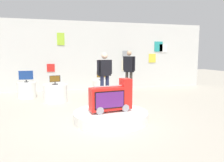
{
  "coord_description": "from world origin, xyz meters",
  "views": [
    {
      "loc": [
        -0.88,
        -5.08,
        1.65
      ],
      "look_at": [
        0.66,
        0.77,
        0.88
      ],
      "focal_mm": 34.01,
      "sensor_mm": 36.0,
      "label": 1
    }
  ],
  "objects_px": {
    "main_display_pedestal": "(111,116)",
    "display_pedestal_left_rear": "(27,90)",
    "tv_on_center_rear": "(55,80)",
    "tv_on_right_rear": "(101,75)",
    "shopper_browsing_near_truck": "(129,69)",
    "display_pedestal_center_rear": "(55,93)",
    "display_pedestal_right_rear": "(101,87)",
    "tv_on_left_rear": "(26,76)",
    "novelty_firetruck_tv": "(112,98)",
    "shopper_browsing_rear": "(105,74)"
  },
  "relations": [
    {
      "from": "main_display_pedestal",
      "to": "tv_on_left_rear",
      "type": "xyz_separation_m",
      "value": [
        -2.39,
        3.47,
        0.74
      ]
    },
    {
      "from": "shopper_browsing_near_truck",
      "to": "tv_on_left_rear",
      "type": "bearing_deg",
      "value": 177.25
    },
    {
      "from": "tv_on_center_rear",
      "to": "display_pedestal_right_rear",
      "type": "bearing_deg",
      "value": 24.63
    },
    {
      "from": "tv_on_center_rear",
      "to": "display_pedestal_left_rear",
      "type": "bearing_deg",
      "value": 138.97
    },
    {
      "from": "main_display_pedestal",
      "to": "novelty_firetruck_tv",
      "type": "relative_size",
      "value": 1.71
    },
    {
      "from": "display_pedestal_center_rear",
      "to": "shopper_browsing_rear",
      "type": "height_order",
      "value": "shopper_browsing_rear"
    },
    {
      "from": "novelty_firetruck_tv",
      "to": "shopper_browsing_rear",
      "type": "height_order",
      "value": "shopper_browsing_rear"
    },
    {
      "from": "display_pedestal_center_rear",
      "to": "tv_on_center_rear",
      "type": "relative_size",
      "value": 2.24
    },
    {
      "from": "display_pedestal_center_rear",
      "to": "display_pedestal_right_rear",
      "type": "relative_size",
      "value": 1.15
    },
    {
      "from": "tv_on_center_rear",
      "to": "display_pedestal_right_rear",
      "type": "distance_m",
      "value": 2.04
    },
    {
      "from": "tv_on_right_rear",
      "to": "display_pedestal_right_rear",
      "type": "bearing_deg",
      "value": 95.53
    },
    {
      "from": "novelty_firetruck_tv",
      "to": "display_pedestal_center_rear",
      "type": "relative_size",
      "value": 1.33
    },
    {
      "from": "main_display_pedestal",
      "to": "display_pedestal_right_rear",
      "type": "xyz_separation_m",
      "value": [
        0.47,
        3.39,
        0.19
      ]
    },
    {
      "from": "tv_on_right_rear",
      "to": "display_pedestal_left_rear",
      "type": "bearing_deg",
      "value": 178.24
    },
    {
      "from": "tv_on_center_rear",
      "to": "tv_on_right_rear",
      "type": "distance_m",
      "value": 1.99
    },
    {
      "from": "display_pedestal_left_rear",
      "to": "tv_on_right_rear",
      "type": "height_order",
      "value": "tv_on_right_rear"
    },
    {
      "from": "tv_on_left_rear",
      "to": "shopper_browsing_rear",
      "type": "bearing_deg",
      "value": -33.03
    },
    {
      "from": "novelty_firetruck_tv",
      "to": "display_pedestal_center_rear",
      "type": "bearing_deg",
      "value": 117.91
    },
    {
      "from": "shopper_browsing_near_truck",
      "to": "shopper_browsing_rear",
      "type": "distance_m",
      "value": 2.05
    },
    {
      "from": "display_pedestal_center_rear",
      "to": "tv_on_right_rear",
      "type": "distance_m",
      "value": 2.05
    },
    {
      "from": "display_pedestal_left_rear",
      "to": "tv_on_right_rear",
      "type": "relative_size",
      "value": 1.67
    },
    {
      "from": "tv_on_left_rear",
      "to": "display_pedestal_center_rear",
      "type": "xyz_separation_m",
      "value": [
        1.05,
        -0.91,
        -0.55
      ]
    },
    {
      "from": "main_display_pedestal",
      "to": "shopper_browsing_near_truck",
      "type": "xyz_separation_m",
      "value": [
        1.62,
        3.28,
        0.94
      ]
    },
    {
      "from": "display_pedestal_center_rear",
      "to": "tv_on_right_rear",
      "type": "bearing_deg",
      "value": 24.43
    },
    {
      "from": "novelty_firetruck_tv",
      "to": "tv_on_center_rear",
      "type": "bearing_deg",
      "value": 117.96
    },
    {
      "from": "main_display_pedestal",
      "to": "shopper_browsing_rear",
      "type": "xyz_separation_m",
      "value": [
        0.25,
        1.75,
        0.89
      ]
    },
    {
      "from": "display_pedestal_center_rear",
      "to": "shopper_browsing_near_truck",
      "type": "distance_m",
      "value": 3.14
    },
    {
      "from": "display_pedestal_center_rear",
      "to": "tv_on_right_rear",
      "type": "xyz_separation_m",
      "value": [
        1.81,
        0.82,
        0.51
      ]
    },
    {
      "from": "tv_on_left_rear",
      "to": "tv_on_right_rear",
      "type": "relative_size",
      "value": 1.37
    },
    {
      "from": "tv_on_left_rear",
      "to": "tv_on_right_rear",
      "type": "bearing_deg",
      "value": -1.67
    },
    {
      "from": "display_pedestal_left_rear",
      "to": "display_pedestal_right_rear",
      "type": "relative_size",
      "value": 0.95
    },
    {
      "from": "display_pedestal_right_rear",
      "to": "shopper_browsing_rear",
      "type": "bearing_deg",
      "value": -97.84
    },
    {
      "from": "main_display_pedestal",
      "to": "tv_on_right_rear",
      "type": "xyz_separation_m",
      "value": [
        0.47,
        3.38,
        0.7
      ]
    },
    {
      "from": "tv_on_left_rear",
      "to": "tv_on_center_rear",
      "type": "height_order",
      "value": "tv_on_left_rear"
    },
    {
      "from": "shopper_browsing_near_truck",
      "to": "tv_on_center_rear",
      "type": "bearing_deg",
      "value": -166.4
    },
    {
      "from": "display_pedestal_left_rear",
      "to": "tv_on_center_rear",
      "type": "xyz_separation_m",
      "value": [
        1.05,
        -0.91,
        0.46
      ]
    },
    {
      "from": "novelty_firetruck_tv",
      "to": "shopper_browsing_rear",
      "type": "distance_m",
      "value": 1.83
    },
    {
      "from": "tv_on_center_rear",
      "to": "tv_on_right_rear",
      "type": "bearing_deg",
      "value": 24.52
    },
    {
      "from": "novelty_firetruck_tv",
      "to": "shopper_browsing_rear",
      "type": "relative_size",
      "value": 0.64
    },
    {
      "from": "display_pedestal_left_rear",
      "to": "tv_on_center_rear",
      "type": "relative_size",
      "value": 1.85
    },
    {
      "from": "main_display_pedestal",
      "to": "display_pedestal_left_rear",
      "type": "distance_m",
      "value": 4.22
    },
    {
      "from": "display_pedestal_center_rear",
      "to": "shopper_browsing_near_truck",
      "type": "relative_size",
      "value": 0.45
    },
    {
      "from": "tv_on_left_rear",
      "to": "shopper_browsing_rear",
      "type": "distance_m",
      "value": 3.15
    },
    {
      "from": "tv_on_left_rear",
      "to": "shopper_browsing_rear",
      "type": "relative_size",
      "value": 0.32
    },
    {
      "from": "display_pedestal_right_rear",
      "to": "tv_on_right_rear",
      "type": "relative_size",
      "value": 1.76
    },
    {
      "from": "tv_on_center_rear",
      "to": "novelty_firetruck_tv",
      "type": "bearing_deg",
      "value": -62.04
    },
    {
      "from": "tv_on_center_rear",
      "to": "display_pedestal_right_rear",
      "type": "xyz_separation_m",
      "value": [
        1.81,
        0.83,
        -0.46
      ]
    },
    {
      "from": "display_pedestal_left_rear",
      "to": "tv_on_right_rear",
      "type": "distance_m",
      "value": 2.91
    },
    {
      "from": "tv_on_center_rear",
      "to": "tv_on_right_rear",
      "type": "height_order",
      "value": "tv_on_right_rear"
    },
    {
      "from": "main_display_pedestal",
      "to": "novelty_firetruck_tv",
      "type": "height_order",
      "value": "novelty_firetruck_tv"
    }
  ]
}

